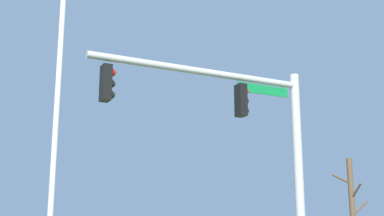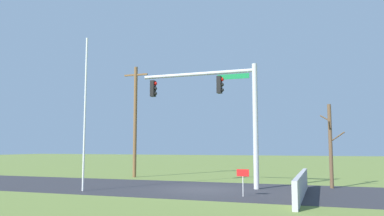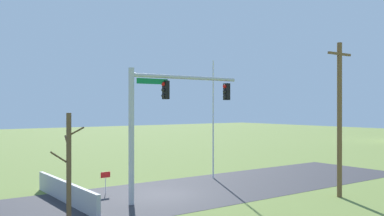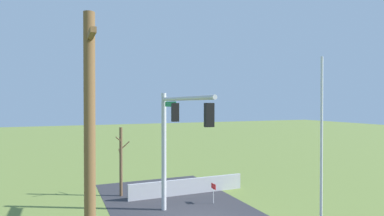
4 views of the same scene
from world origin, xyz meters
TOP-DOWN VIEW (x-y plane):
  - signal_mast at (0.88, 1.01)m, footprint 6.77×0.42m
  - flagpole at (-5.54, -2.71)m, footprint 0.10×0.10m

SIDE VIEW (x-z plane):
  - flagpole at x=-5.54m, z-range 0.00..7.94m
  - signal_mast at x=0.88m, z-range 1.32..8.06m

